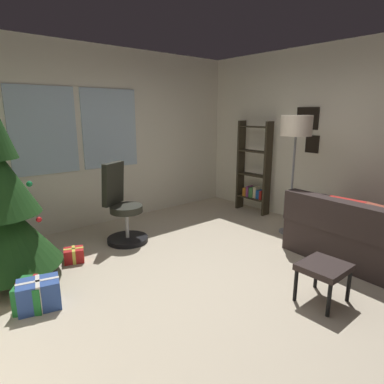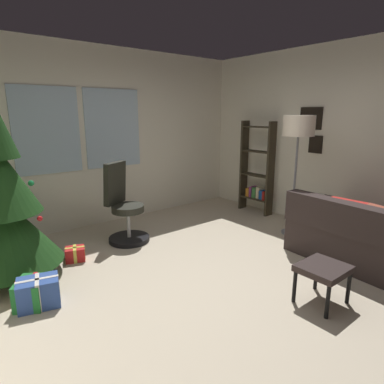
{
  "view_description": "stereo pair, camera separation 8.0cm",
  "coord_description": "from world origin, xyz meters",
  "views": [
    {
      "loc": [
        -2.26,
        -2.26,
        1.75
      ],
      "look_at": [
        0.01,
        0.41,
        0.89
      ],
      "focal_mm": 30.59,
      "sensor_mm": 36.0,
      "label": 1
    },
    {
      "loc": [
        -2.2,
        -2.32,
        1.75
      ],
      "look_at": [
        0.01,
        0.41,
        0.89
      ],
      "focal_mm": 30.59,
      "sensor_mm": 36.0,
      "label": 2
    }
  ],
  "objects": [
    {
      "name": "ground_plane",
      "position": [
        0.0,
        0.0,
        -0.05
      ],
      "size": [
        4.96,
        5.08,
        0.1
      ],
      "primitive_type": "cube",
      "color": "beige"
    },
    {
      "name": "wall_back_with_windows",
      "position": [
        -0.02,
        2.59,
        1.37
      ],
      "size": [
        4.96,
        0.12,
        2.73
      ],
      "color": "silver",
      "rests_on": "ground_plane"
    },
    {
      "name": "wall_right_with_frames",
      "position": [
        2.53,
        0.0,
        1.36
      ],
      "size": [
        0.12,
        5.08,
        2.73
      ],
      "color": "silver",
      "rests_on": "ground_plane"
    },
    {
      "name": "couch",
      "position": [
        1.71,
        -0.97,
        0.29
      ],
      "size": [
        1.53,
        1.85,
        0.8
      ],
      "color": "#312725",
      "rests_on": "ground_plane"
    },
    {
      "name": "footstool",
      "position": [
        0.48,
        -0.94,
        0.32
      ],
      "size": [
        0.43,
        0.39,
        0.38
      ],
      "color": "#312725",
      "rests_on": "ground_plane"
    },
    {
      "name": "gift_box_red",
      "position": [
        -0.99,
        1.42,
        0.08
      ],
      "size": [
        0.27,
        0.25,
        0.17
      ],
      "color": "red",
      "rests_on": "ground_plane"
    },
    {
      "name": "gift_box_green",
      "position": [
        -1.65,
        0.73,
        0.13
      ],
      "size": [
        0.37,
        0.39,
        0.26
      ],
      "color": "#1E722D",
      "rests_on": "ground_plane"
    },
    {
      "name": "gift_box_gold",
      "position": [
        -1.6,
        0.9,
        0.08
      ],
      "size": [
        0.35,
        0.33,
        0.16
      ],
      "color": "gold",
      "rests_on": "ground_plane"
    },
    {
      "name": "gift_box_blue",
      "position": [
        -1.6,
        0.68,
        0.13
      ],
      "size": [
        0.41,
        0.33,
        0.27
      ],
      "color": "#2D4C99",
      "rests_on": "ground_plane"
    },
    {
      "name": "office_chair",
      "position": [
        -0.22,
        1.61,
        0.43
      ],
      "size": [
        0.57,
        0.59,
        1.1
      ],
      "color": "black",
      "rests_on": "ground_plane"
    },
    {
      "name": "bookshelf",
      "position": [
        2.26,
        1.38,
        0.72
      ],
      "size": [
        0.18,
        0.64,
        1.61
      ],
      "color": "#312B1D",
      "rests_on": "ground_plane"
    },
    {
      "name": "floor_lamp",
      "position": [
        1.82,
        0.31,
        1.48
      ],
      "size": [
        0.43,
        0.43,
        1.71
      ],
      "color": "slate",
      "rests_on": "ground_plane"
    }
  ]
}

